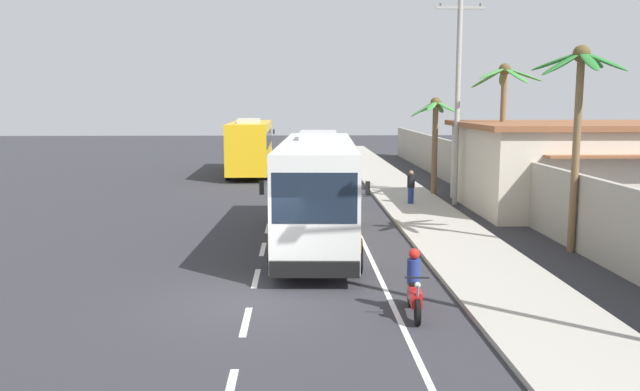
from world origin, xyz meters
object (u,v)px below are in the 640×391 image
roadside_building (595,166)px  motorcycle_beside_bus (414,288)px  coach_bus_far_lane (251,145)px  palm_nearest (503,104)px  utility_pole_mid (458,92)px  pedestrian_near_kerb (411,186)px  coach_bus_foreground (318,186)px  palm_third (435,125)px  palm_second (579,95)px

roadside_building → motorcycle_beside_bus: bearing=-126.8°
coach_bus_far_lane → palm_nearest: size_ratio=1.58×
utility_pole_mid → palm_nearest: utility_pole_mid is taller
pedestrian_near_kerb → roadside_building: (8.35, -1.17, 1.07)m
palm_nearest → coach_bus_foreground: bearing=-138.6°
pedestrian_near_kerb → roadside_building: bearing=49.6°
coach_bus_far_lane → motorcycle_beside_bus: 30.48m
coach_bus_far_lane → palm_third: palm_third is taller
coach_bus_foreground → roadside_building: size_ratio=0.99×
coach_bus_foreground → palm_third: (6.54, 11.32, 1.74)m
coach_bus_far_lane → pedestrian_near_kerb: (8.64, -13.97, -1.04)m
coach_bus_foreground → roadside_building: (13.06, 6.76, 0.01)m
pedestrian_near_kerb → palm_nearest: (4.32, 0.03, 3.89)m
utility_pole_mid → palm_nearest: 2.21m
motorcycle_beside_bus → coach_bus_foreground: bearing=104.3°
motorcycle_beside_bus → palm_third: (4.51, 19.28, 3.12)m
pedestrian_near_kerb → palm_nearest: size_ratio=0.23×
pedestrian_near_kerb → palm_third: (1.83, 3.39, 2.80)m
coach_bus_foreground → coach_bus_far_lane: bearing=100.2°
coach_bus_foreground → palm_nearest: size_ratio=1.78×
motorcycle_beside_bus → roadside_building: size_ratio=0.16×
palm_third → palm_nearest: bearing=-53.4°
coach_bus_far_lane → pedestrian_near_kerb: coach_bus_far_lane is taller
motorcycle_beside_bus → palm_third: 20.04m
palm_nearest → motorcycle_beside_bus: bearing=-113.8°
roadside_building → palm_nearest: bearing=163.3°
palm_second → roadside_building: bearing=61.3°
utility_pole_mid → palm_third: (-0.40, 2.97, -1.67)m
palm_nearest → palm_third: bearing=126.6°
pedestrian_near_kerb → palm_second: palm_second is taller
coach_bus_far_lane → palm_second: 26.81m
palm_nearest → palm_second: bearing=-93.5°
pedestrian_near_kerb → palm_nearest: bearing=58.0°
palm_second → utility_pole_mid: bearing=98.6°
coach_bus_far_lane → palm_third: (10.46, -10.58, 1.76)m
coach_bus_far_lane → pedestrian_near_kerb: bearing=-58.3°
palm_third → utility_pole_mid: bearing=-82.4°
coach_bus_far_lane → utility_pole_mid: size_ratio=1.03×
coach_bus_far_lane → motorcycle_beside_bus: coach_bus_far_lane is taller
coach_bus_foreground → pedestrian_near_kerb: size_ratio=7.57×
roadside_building → coach_bus_foreground: bearing=-152.6°
coach_bus_far_lane → palm_second: bearing=-62.3°
coach_bus_foreground → pedestrian_near_kerb: 9.29m
palm_third → pedestrian_near_kerb: bearing=-118.3°
coach_bus_far_lane → roadside_building: roadside_building is taller
coach_bus_foreground → motorcycle_beside_bus: 8.33m
palm_nearest → palm_third: palm_nearest is taller
coach_bus_foreground → coach_bus_far_lane: (-3.93, 21.90, -0.01)m
palm_second → coach_bus_foreground: bearing=168.8°
coach_bus_foreground → coach_bus_far_lane: size_ratio=1.12×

